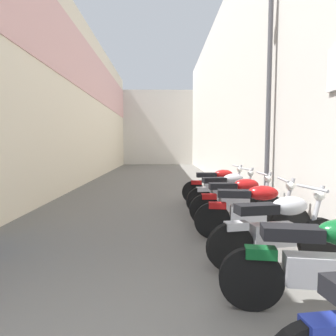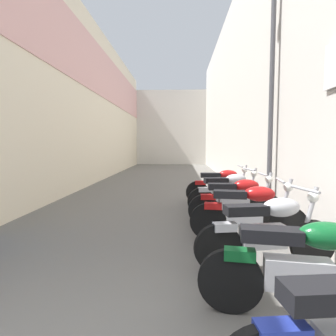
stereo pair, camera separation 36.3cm
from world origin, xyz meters
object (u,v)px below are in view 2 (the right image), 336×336
motorcycle_sixth (228,192)px  street_lamp (268,77)px  motorcycle_second (305,266)px  motorcycle_seventh (221,185)px  motorcycle_third (268,230)px  motorcycle_fourth (248,211)px  motorcycle_fifth (237,200)px

motorcycle_sixth → street_lamp: bearing=-27.1°
motorcycle_second → motorcycle_seventh: bearing=90.0°
motorcycle_sixth → motorcycle_seventh: bearing=90.0°
motorcycle_second → motorcycle_third: bearing=90.0°
motorcycle_fourth → motorcycle_sixth: 1.92m
motorcycle_third → motorcycle_fourth: same height
motorcycle_third → motorcycle_fourth: size_ratio=1.00×
motorcycle_seventh → motorcycle_fourth: bearing=-90.0°
motorcycle_third → motorcycle_fourth: 1.05m
motorcycle_third → motorcycle_sixth: size_ratio=1.00×
motorcycle_second → motorcycle_fourth: same height
motorcycle_fourth → motorcycle_seventh: 3.01m
motorcycle_third → street_lamp: bearing=74.8°
motorcycle_fifth → motorcycle_seventh: same height
motorcycle_second → motorcycle_seventh: same height
motorcycle_fourth → motorcycle_sixth: (-0.00, 1.92, 0.00)m
motorcycle_second → motorcycle_third: size_ratio=1.00×
motorcycle_third → motorcycle_fifth: (0.00, 1.97, 0.00)m
motorcycle_fifth → motorcycle_seventh: bearing=90.0°
motorcycle_fourth → street_lamp: (0.71, 1.55, 2.45)m
motorcycle_fifth → motorcycle_sixth: bearing=90.0°
motorcycle_second → motorcycle_sixth: bearing=90.0°
motorcycle_fifth → motorcycle_sixth: same height
street_lamp → motorcycle_fifth: bearing=-137.9°
motorcycle_seventh → motorcycle_third: bearing=-90.0°
motorcycle_second → motorcycle_seventh: (0.00, 5.14, 0.00)m
motorcycle_seventh → street_lamp: street_lamp is taller
motorcycle_sixth → street_lamp: (0.71, -0.36, 2.45)m
street_lamp → motorcycle_third: bearing=-105.2°
motorcycle_second → motorcycle_fifth: bearing=90.0°
motorcycle_third → motorcycle_sixth: bearing=90.0°
motorcycle_fourth → motorcycle_fifth: (0.00, 0.92, 0.00)m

